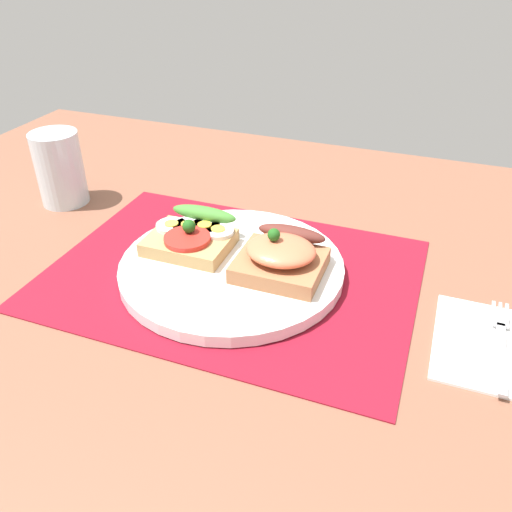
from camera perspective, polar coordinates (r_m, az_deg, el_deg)
name	(u,v)px	position (r cm, az deg, el deg)	size (l,w,h in cm)	color
ground_plane	(232,285)	(62.15, -2.59, -3.19)	(120.00, 90.00, 3.20)	brown
placemat	(232,273)	(61.14, -2.63, -1.86)	(41.88, 30.65, 0.30)	maroon
plate	(232,267)	(60.66, -2.65, -1.21)	(25.84, 25.84, 1.40)	white
sandwich_egg_tomato	(193,235)	(63.12, -6.93, 2.30)	(9.71, 9.20, 3.86)	tan
sandwich_salmon	(281,257)	(57.58, 2.69, -0.14)	(9.46, 9.83, 5.39)	#A16742
napkin	(511,349)	(56.34, 26.00, -9.13)	(14.16, 13.16, 0.60)	white
fork	(501,341)	(56.12, 25.15, -8.43)	(1.62, 13.66, 0.32)	#B7B7BC
drinking_glass	(60,168)	(80.06, -20.60, 8.92)	(6.63, 6.63, 10.43)	silver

